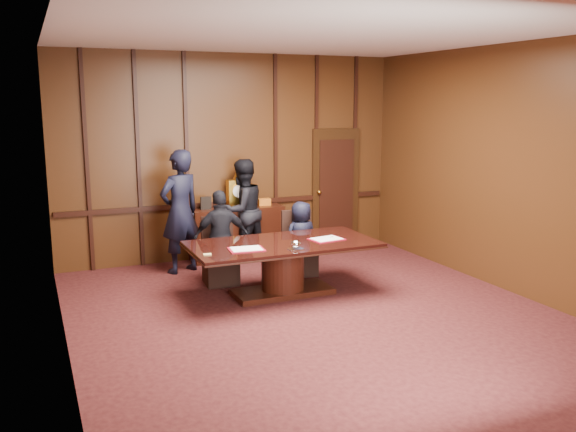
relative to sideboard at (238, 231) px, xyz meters
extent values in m
plane|color=black|center=(0.00, -3.26, -0.49)|extent=(7.00, 7.00, 0.00)
plane|color=silver|center=(0.00, -3.26, 3.01)|extent=(7.00, 7.00, 0.00)
cube|color=black|center=(0.00, 0.24, 1.26)|extent=(6.00, 0.04, 3.50)
cube|color=black|center=(0.00, -6.76, 1.26)|extent=(6.00, 0.04, 3.50)
cube|color=black|center=(-3.00, -3.26, 1.26)|extent=(0.04, 7.00, 3.50)
cube|color=black|center=(3.00, -3.26, 1.26)|extent=(0.04, 7.00, 3.50)
cube|color=black|center=(0.00, 0.21, 0.46)|extent=(5.90, 0.05, 0.08)
cube|color=black|center=(2.00, 0.20, 0.61)|extent=(0.95, 0.06, 2.20)
sphere|color=gold|center=(1.63, 0.13, 0.56)|extent=(0.08, 0.08, 0.08)
cube|color=black|center=(0.00, 0.00, -0.04)|extent=(1.60, 0.45, 0.90)
cube|color=black|center=(-0.70, 0.00, -0.46)|extent=(0.12, 0.40, 0.06)
cube|color=black|center=(0.70, 0.00, -0.46)|extent=(0.12, 0.40, 0.06)
cube|color=gold|center=(0.00, 0.00, 0.65)|extent=(0.34, 0.18, 0.48)
cylinder|color=white|center=(0.00, -0.10, 0.71)|extent=(0.22, 0.03, 0.22)
cone|color=gold|center=(0.00, 0.00, 0.97)|extent=(0.14, 0.14, 0.16)
cube|color=black|center=(-0.55, 0.02, 0.52)|extent=(0.18, 0.04, 0.22)
cube|color=#C86017|center=(0.50, 0.02, 0.47)|extent=(0.22, 0.12, 0.12)
cube|color=black|center=(-0.06, -2.16, -0.45)|extent=(1.40, 0.60, 0.08)
cylinder|color=black|center=(-0.06, -2.16, -0.10)|extent=(0.60, 0.60, 0.62)
cube|color=black|center=(-0.06, -2.16, 0.22)|extent=(2.62, 1.32, 0.02)
cube|color=black|center=(-0.06, -2.16, 0.24)|extent=(2.60, 1.30, 0.06)
cube|color=maroon|center=(-0.67, -2.37, 0.28)|extent=(0.49, 0.38, 0.01)
cube|color=white|center=(-0.67, -2.37, 0.29)|extent=(0.43, 0.32, 0.01)
cube|color=maroon|center=(0.57, -2.26, 0.28)|extent=(0.50, 0.39, 0.01)
cube|color=white|center=(0.57, -2.26, 0.29)|extent=(0.44, 0.34, 0.01)
cube|color=white|center=(-0.06, -2.61, 0.28)|extent=(0.20, 0.14, 0.01)
ellipsoid|color=white|center=(-0.06, -2.61, 0.34)|extent=(0.13, 0.13, 0.10)
cube|color=#D8BC6A|center=(-1.23, -2.44, 0.28)|extent=(0.11, 0.08, 0.01)
cube|color=black|center=(-0.71, -1.31, -0.26)|extent=(0.51, 0.51, 0.46)
cube|color=black|center=(-0.70, -1.10, 0.23)|extent=(0.48, 0.10, 0.55)
cylinder|color=black|center=(-0.91, -1.51, -0.37)|extent=(0.04, 0.04, 0.23)
cylinder|color=black|center=(-0.51, -1.11, -0.37)|extent=(0.04, 0.04, 0.23)
cube|color=black|center=(0.59, -1.31, -0.26)|extent=(0.54, 0.54, 0.46)
cube|color=black|center=(0.62, -1.10, 0.23)|extent=(0.48, 0.13, 0.55)
cylinder|color=black|center=(0.39, -1.51, -0.37)|extent=(0.04, 0.04, 0.23)
cylinder|color=black|center=(0.79, -1.11, -0.37)|extent=(0.04, 0.04, 0.23)
imported|color=black|center=(-0.71, -1.36, 0.23)|extent=(0.85, 0.40, 1.42)
imported|color=black|center=(0.59, -1.36, 0.10)|extent=(0.61, 0.44, 1.17)
imported|color=black|center=(-1.10, -0.44, 0.50)|extent=(0.84, 0.71, 1.96)
imported|color=black|center=(0.04, -0.16, 0.39)|extent=(1.03, 0.93, 1.74)
camera|label=1|loc=(-3.27, -9.80, 2.23)|focal=38.00mm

